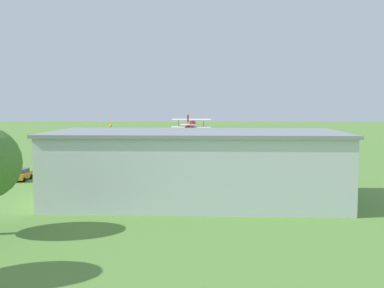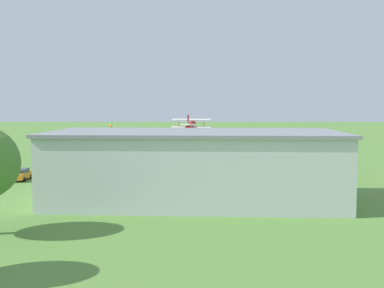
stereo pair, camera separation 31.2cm
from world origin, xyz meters
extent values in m
plane|color=#568438|center=(0.00, 0.00, 0.00)|extent=(400.00, 400.00, 0.00)
cube|color=silver|center=(5.99, 38.73, 3.70)|extent=(31.33, 15.18, 7.39)
cube|color=gray|center=(5.99, 38.73, 7.57)|extent=(31.95, 15.81, 0.35)
cube|color=#384251|center=(5.71, 31.68, 3.03)|extent=(10.00, 0.54, 6.06)
cylinder|color=#B21E1E|center=(6.94, 5.90, 6.82)|extent=(1.98, 6.55, 1.87)
cone|color=black|center=(6.47, 2.43, 6.40)|extent=(0.89, 0.89, 0.87)
cube|color=silver|center=(6.84, 5.17, 6.56)|extent=(7.32, 2.44, 0.29)
cube|color=silver|center=(6.77, 4.63, 7.92)|extent=(7.32, 2.44, 0.29)
cube|color=#B21E1E|center=(7.31, 8.62, 8.21)|extent=(0.27, 1.25, 1.42)
cube|color=silver|center=(7.32, 8.74, 7.16)|extent=(2.70, 1.24, 0.19)
cylinder|color=black|center=(5.93, 5.56, 5.44)|extent=(0.22, 0.65, 0.64)
cylinder|color=black|center=(7.82, 5.30, 5.44)|extent=(0.22, 0.65, 0.64)
cylinder|color=#332D28|center=(4.53, 5.21, 7.24)|extent=(0.11, 0.25, 1.41)
cylinder|color=#332D28|center=(9.08, 4.59, 7.24)|extent=(0.11, 0.25, 1.41)
cube|color=white|center=(23.66, 24.69, 0.68)|extent=(2.19, 4.81, 0.72)
cube|color=#2D3842|center=(23.66, 24.69, 1.36)|extent=(1.78, 2.75, 0.64)
cylinder|color=black|center=(22.95, 26.35, 0.32)|extent=(0.28, 0.66, 0.64)
cylinder|color=black|center=(24.69, 26.18, 0.32)|extent=(0.28, 0.66, 0.64)
cylinder|color=black|center=(22.64, 23.19, 0.32)|extent=(0.28, 0.66, 0.64)
cylinder|color=black|center=(24.38, 23.02, 0.32)|extent=(0.28, 0.66, 0.64)
cube|color=orange|center=(30.45, 24.74, 0.72)|extent=(1.76, 4.39, 0.80)
cube|color=#2D3842|center=(30.45, 24.74, 1.38)|extent=(1.52, 2.47, 0.52)
cylinder|color=black|center=(29.58, 26.20, 0.32)|extent=(0.23, 0.64, 0.64)
cylinder|color=black|center=(31.24, 26.24, 0.32)|extent=(0.23, 0.64, 0.64)
cylinder|color=black|center=(29.65, 23.24, 0.32)|extent=(0.23, 0.64, 0.64)
cylinder|color=black|center=(31.31, 23.28, 0.32)|extent=(0.23, 0.64, 0.64)
cube|color=silver|center=(-9.06, 25.88, 1.48)|extent=(2.39, 2.39, 2.00)
cube|color=silver|center=(-9.38, 22.37, 1.69)|extent=(2.63, 5.02, 2.41)
cylinder|color=black|center=(-10.18, 25.68, 0.48)|extent=(0.37, 0.98, 0.96)
cylinder|color=black|center=(-7.99, 25.48, 0.48)|extent=(0.37, 0.98, 0.96)
cylinder|color=black|center=(-10.61, 21.02, 0.48)|extent=(0.37, 0.98, 0.96)
cylinder|color=black|center=(-8.41, 20.82, 0.48)|extent=(0.37, 0.98, 0.96)
cylinder|color=beige|center=(2.85, 21.04, 0.44)|extent=(0.44, 0.44, 0.89)
cylinder|color=#33723F|center=(2.85, 21.04, 1.20)|extent=(0.52, 0.52, 0.63)
sphere|color=beige|center=(2.85, 21.04, 1.63)|extent=(0.24, 0.24, 0.24)
cylinder|color=#33723F|center=(9.36, 20.22, 0.40)|extent=(0.37, 0.37, 0.80)
cylinder|color=beige|center=(9.36, 20.22, 1.09)|extent=(0.44, 0.44, 0.57)
sphere|color=beige|center=(9.36, 20.22, 1.48)|extent=(0.22, 0.22, 0.22)
cylinder|color=#33723F|center=(11.96, 21.64, 0.40)|extent=(0.41, 0.41, 0.80)
cylinder|color=#B23333|center=(11.96, 21.64, 1.08)|extent=(0.48, 0.48, 0.56)
sphere|color=#9E704C|center=(11.96, 21.64, 1.47)|extent=(0.22, 0.22, 0.22)
cylinder|color=orange|center=(17.63, 24.93, 0.42)|extent=(0.40, 0.40, 0.83)
cylinder|color=beige|center=(17.63, 24.93, 1.13)|extent=(0.48, 0.48, 0.59)
sphere|color=#9E704C|center=(17.63, 24.93, 1.54)|extent=(0.23, 0.23, 0.23)
cylinder|color=silver|center=(22.24, -3.25, 3.27)|extent=(0.12, 0.12, 6.55)
cone|color=orange|center=(22.94, -3.25, 6.40)|extent=(0.91, 1.41, 0.60)
camera|label=1|loc=(6.02, 89.08, 10.60)|focal=43.41mm
camera|label=2|loc=(5.71, 89.08, 10.60)|focal=43.41mm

